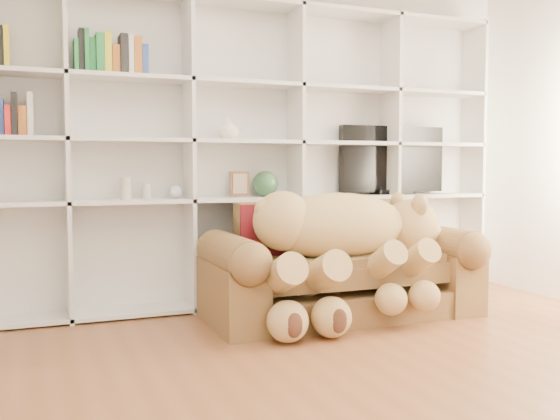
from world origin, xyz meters
name	(u,v)px	position (x,y,z in m)	size (l,w,h in m)	color
floor	(405,409)	(0.00, 0.00, 0.00)	(5.00, 5.00, 0.00)	brown
wall_back	(236,136)	(0.00, 2.50, 1.35)	(5.00, 0.02, 2.70)	white
bookshelf	(212,141)	(-0.24, 2.36, 1.31)	(4.43, 0.35, 2.40)	white
sofa	(340,273)	(0.55, 1.72, 0.32)	(1.99, 0.86, 0.84)	brown
teddy_bear	(343,239)	(0.48, 1.55, 0.59)	(1.60, 0.85, 0.93)	tan
throw_pillow	(268,233)	(0.03, 1.86, 0.62)	(0.40, 0.13, 0.40)	#560E10
tv	(392,161)	(1.38, 2.35, 1.16)	(1.00, 0.18, 0.59)	black
picture_frame	(240,184)	(-0.04, 2.30, 0.97)	(0.16, 0.03, 0.19)	#56351D
green_vase	(265,184)	(0.18, 2.30, 0.97)	(0.21, 0.21, 0.21)	#2A5332
figurine_tall	(126,188)	(-0.92, 2.30, 0.95)	(0.08, 0.08, 0.16)	beige
figurine_short	(147,191)	(-0.76, 2.30, 0.92)	(0.07, 0.07, 0.12)	beige
snow_globe	(176,191)	(-0.55, 2.30, 0.92)	(0.10, 0.10, 0.10)	white
shelf_vase	(229,129)	(-0.13, 2.30, 1.40)	(0.16, 0.16, 0.17)	white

